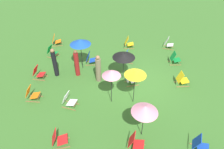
{
  "coord_description": "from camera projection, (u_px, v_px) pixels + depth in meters",
  "views": [
    {
      "loc": [
        -9.27,
        0.42,
        7.55
      ],
      "look_at": [
        0.0,
        1.2,
        0.5
      ],
      "focal_mm": 32.74,
      "sensor_mm": 36.0,
      "label": 1
    }
  ],
  "objects": [
    {
      "name": "ground_plane",
      "position": [
        132.0,
        82.0,
        11.9
      ],
      "size": [
        40.0,
        40.0,
        0.0
      ],
      "primitive_type": "plane",
      "color": "#386B28"
    },
    {
      "name": "deckchair_0",
      "position": [
        58.0,
        139.0,
        8.39
      ],
      "size": [
        0.67,
        0.86,
        0.83
      ],
      "rotation": [
        0.0,
        0.0,
        0.29
      ],
      "color": "olive",
      "rests_on": "ground"
    },
    {
      "name": "deckchair_1",
      "position": [
        182.0,
        79.0,
        11.53
      ],
      "size": [
        0.59,
        0.83,
        0.83
      ],
      "rotation": [
        0.0,
        0.0,
        0.17
      ],
      "color": "olive",
      "rests_on": "ground"
    },
    {
      "name": "deckchair_2",
      "position": [
        128.0,
        56.0,
        13.47
      ],
      "size": [
        0.66,
        0.86,
        0.83
      ],
      "rotation": [
        0.0,
        0.0,
        -0.27
      ],
      "color": "olive",
      "rests_on": "ground"
    },
    {
      "name": "deckchair_3",
      "position": [
        200.0,
        145.0,
        8.16
      ],
      "size": [
        0.67,
        0.86,
        0.83
      ],
      "rotation": [
        0.0,
        0.0,
        -0.28
      ],
      "color": "olive",
      "rests_on": "ground"
    },
    {
      "name": "deckchair_4",
      "position": [
        56.0,
        40.0,
        15.26
      ],
      "size": [
        0.66,
        0.86,
        0.83
      ],
      "rotation": [
        0.0,
        0.0,
        0.27
      ],
      "color": "olive",
      "rests_on": "ground"
    },
    {
      "name": "deckchair_5",
      "position": [
        52.0,
        52.0,
        13.95
      ],
      "size": [
        0.63,
        0.85,
        0.83
      ],
      "rotation": [
        0.0,
        0.0,
        -0.22
      ],
      "color": "olive",
      "rests_on": "ground"
    },
    {
      "name": "deckchair_6",
      "position": [
        175.0,
        59.0,
        13.25
      ],
      "size": [
        0.55,
        0.8,
        0.83
      ],
      "rotation": [
        0.0,
        0.0,
        0.09
      ],
      "color": "olive",
      "rests_on": "ground"
    },
    {
      "name": "deckchair_7",
      "position": [
        69.0,
        100.0,
        10.18
      ],
      "size": [
        0.64,
        0.85,
        0.83
      ],
      "rotation": [
        0.0,
        0.0,
        -0.23
      ],
      "color": "olive",
      "rests_on": "ground"
    },
    {
      "name": "deckchair_8",
      "position": [
        135.0,
        143.0,
        8.25
      ],
      "size": [
        0.57,
        0.81,
        0.83
      ],
      "rotation": [
        0.0,
        0.0,
        -0.12
      ],
      "color": "olive",
      "rests_on": "ground"
    },
    {
      "name": "deckchair_9",
      "position": [
        128.0,
        43.0,
        14.95
      ],
      "size": [
        0.52,
        0.79,
        0.83
      ],
      "rotation": [
        0.0,
        0.0,
        0.06
      ],
      "color": "olive",
      "rests_on": "ground"
    },
    {
      "name": "deckchair_10",
      "position": [
        168.0,
        43.0,
        14.89
      ],
      "size": [
        0.66,
        0.86,
        0.83
      ],
      "rotation": [
        0.0,
        0.0,
        -0.27
      ],
      "color": "olive",
      "rests_on": "ground"
    },
    {
      "name": "deckchair_11",
      "position": [
        38.0,
        73.0,
        12.02
      ],
      "size": [
        0.54,
        0.8,
        0.83
      ],
      "rotation": [
        0.0,
        0.0,
        -0.08
      ],
      "color": "olive",
      "rests_on": "ground"
    },
    {
      "name": "deckchair_12",
      "position": [
        131.0,
        79.0,
        11.58
      ],
      "size": [
        0.67,
        0.86,
        0.83
      ],
      "rotation": [
        0.0,
        0.0,
        0.29
      ],
      "color": "olive",
      "rests_on": "ground"
    },
    {
      "name": "deckchair_13",
      "position": [
        32.0,
        94.0,
        10.57
      ],
      "size": [
        0.48,
        0.76,
        0.83
      ],
      "rotation": [
        0.0,
        0.0,
        0.0
      ],
      "color": "olive",
      "rests_on": "ground"
    },
    {
      "name": "deckchair_14",
      "position": [
        90.0,
        59.0,
        13.24
      ],
      "size": [
        0.56,
        0.81,
        0.83
      ],
      "rotation": [
        0.0,
        0.0,
        0.11
      ],
      "color": "olive",
      "rests_on": "ground"
    },
    {
      "name": "umbrella_0",
      "position": [
        135.0,
        73.0,
        9.54
      ],
      "size": [
        1.05,
        1.05,
        1.95
      ],
      "color": "black",
      "rests_on": "ground"
    },
    {
      "name": "umbrella_1",
      "position": [
        145.0,
        109.0,
        8.06
      ],
      "size": [
        1.09,
        1.09,
        1.75
      ],
      "color": "black",
      "rests_on": "ground"
    },
    {
      "name": "umbrella_2",
      "position": [
        124.0,
        55.0,
        11.3
      ],
      "size": [
        1.27,
        1.27,
        1.69
      ],
      "color": "black",
      "rests_on": "ground"
    },
    {
      "name": "umbrella_3",
      "position": [
        111.0,
        73.0,
        9.54
      ],
      "size": [
        0.91,
        0.91,
        2.01
      ],
      "color": "black",
      "rests_on": "ground"
    },
    {
      "name": "umbrella_4",
      "position": [
        80.0,
        42.0,
        11.93
      ],
      "size": [
        1.25,
        1.25,
        2.02
      ],
      "color": "black",
      "rests_on": "ground"
    },
    {
      "name": "person_0",
      "position": [
        77.0,
        64.0,
        12.01
      ],
      "size": [
        0.31,
        0.31,
        1.7
      ],
      "rotation": [
        0.0,
        0.0,
        6.17
      ],
      "color": "maroon",
      "rests_on": "ground"
    },
    {
      "name": "person_1",
      "position": [
        98.0,
        69.0,
        11.59
      ],
      "size": [
        0.38,
        0.38,
        1.69
      ],
      "rotation": [
        0.0,
        0.0,
        0.21
      ],
      "color": "#72664C",
      "rests_on": "ground"
    },
    {
      "name": "person_2",
      "position": [
        55.0,
        63.0,
        11.92
      ],
      "size": [
        0.33,
        0.33,
        1.83
      ],
      "rotation": [
        0.0,
        0.0,
        1.25
      ],
      "color": "black",
      "rests_on": "ground"
    }
  ]
}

